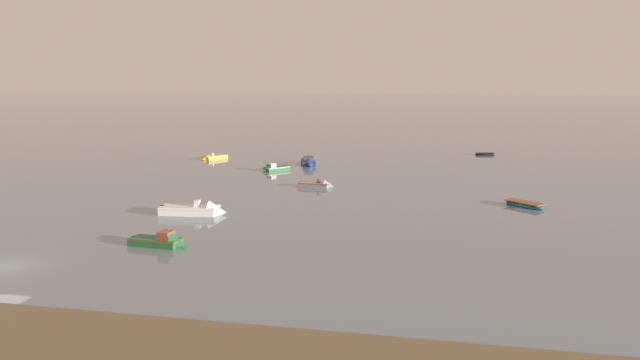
{
  "coord_description": "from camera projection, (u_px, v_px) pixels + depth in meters",
  "views": [
    {
      "loc": [
        31.22,
        -38.44,
        13.46
      ],
      "look_at": [
        14.61,
        36.96,
        0.78
      ],
      "focal_mm": 36.77,
      "sensor_mm": 36.0,
      "label": 1
    }
  ],
  "objects": [
    {
      "name": "rowboat_moored_0",
      "position": [
        525.0,
        205.0,
        66.53
      ],
      "size": [
        4.34,
        4.1,
        0.7
      ],
      "rotation": [
        0.0,
        0.0,
        2.41
      ],
      "color": "#197084",
      "rests_on": "ground"
    },
    {
      "name": "motorboat_moored_4",
      "position": [
        308.0,
        163.0,
        96.35
      ],
      "size": [
        3.4,
        5.65,
        2.03
      ],
      "rotation": [
        0.0,
        0.0,
        5.02
      ],
      "color": "navy",
      "rests_on": "ground"
    },
    {
      "name": "motorboat_moored_1",
      "position": [
        164.0,
        243.0,
        51.36
      ],
      "size": [
        4.9,
        2.05,
        1.81
      ],
      "rotation": [
        0.0,
        0.0,
        6.2
      ],
      "color": "#23602D",
      "rests_on": "ground"
    },
    {
      "name": "rowboat_moored_4",
      "position": [
        485.0,
        154.0,
        108.21
      ],
      "size": [
        3.38,
        1.72,
        0.51
      ],
      "rotation": [
        0.0,
        0.0,
        3.34
      ],
      "color": "black",
      "rests_on": "ground"
    },
    {
      "name": "motorboat_moored_2",
      "position": [
        319.0,
        185.0,
        77.83
      ],
      "size": [
        4.48,
        1.94,
        1.49
      ],
      "rotation": [
        0.0,
        0.0,
        6.18
      ],
      "color": "gray",
      "rests_on": "ground"
    },
    {
      "name": "motorboat_moored_5",
      "position": [
        212.0,
        158.0,
        102.59
      ],
      "size": [
        3.61,
        4.83,
        1.59
      ],
      "rotation": [
        0.0,
        0.0,
        4.22
      ],
      "color": "gold",
      "rests_on": "ground"
    },
    {
      "name": "motorboat_moored_3",
      "position": [
        273.0,
        169.0,
        90.74
      ],
      "size": [
        3.78,
        4.24,
        1.61
      ],
      "rotation": [
        0.0,
        0.0,
        4.05
      ],
      "color": "#23602D",
      "rests_on": "ground"
    },
    {
      "name": "ground_plane",
      "position": [
        3.0,
        267.0,
        45.85
      ],
      "size": [
        800.0,
        800.0,
        0.0
      ],
      "primitive_type": "plane",
      "color": "slate"
    },
    {
      "name": "motorboat_moored_0",
      "position": [
        199.0,
        211.0,
        62.86
      ],
      "size": [
        6.6,
        2.92,
        2.2
      ],
      "rotation": [
        0.0,
        0.0,
        0.11
      ],
      "color": "white",
      "rests_on": "ground"
    }
  ]
}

